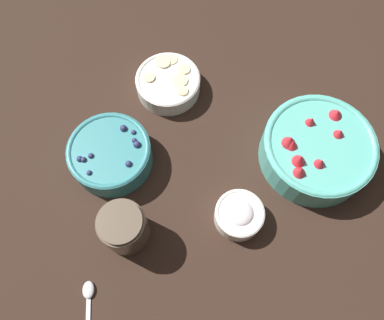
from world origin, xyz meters
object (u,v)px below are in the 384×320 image
(bowl_strawberries, at_px, (317,149))
(bowl_bananas, at_px, (168,83))
(bowl_blueberries, at_px, (110,154))
(bowl_cream, at_px, (239,215))
(jar_chocolate, at_px, (124,228))

(bowl_strawberries, distance_m, bowl_bananas, 0.36)
(bowl_blueberries, relative_size, bowl_cream, 1.77)
(bowl_strawberries, distance_m, bowl_cream, 0.21)
(bowl_bananas, xyz_separation_m, jar_chocolate, (-0.17, -0.30, 0.02))
(bowl_strawberries, relative_size, bowl_blueberries, 1.34)
(bowl_blueberries, distance_m, jar_chocolate, 0.16)
(bowl_strawberries, relative_size, jar_chocolate, 2.18)
(bowl_bananas, distance_m, jar_chocolate, 0.35)
(jar_chocolate, bearing_deg, bowl_cream, -9.31)
(bowl_strawberries, distance_m, jar_chocolate, 0.42)
(bowl_cream, bearing_deg, jar_chocolate, 170.69)
(bowl_strawberries, xyz_separation_m, bowl_cream, (-0.20, -0.08, -0.02))
(bowl_strawberries, height_order, jar_chocolate, jar_chocolate)
(bowl_strawberries, bearing_deg, bowl_cream, -158.31)
(bowl_strawberries, bearing_deg, bowl_bananas, 133.34)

